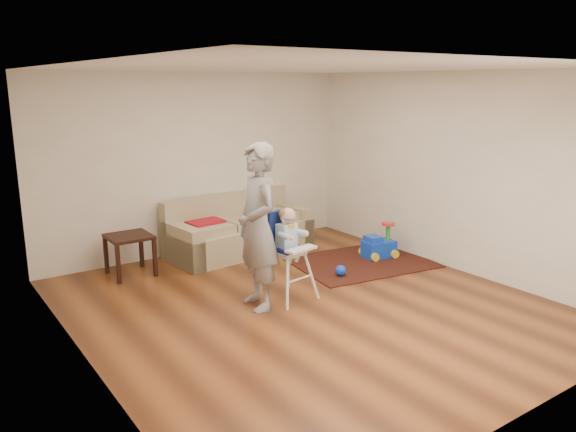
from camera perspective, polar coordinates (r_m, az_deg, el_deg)
ground at (r=6.66m, az=2.01°, el=-9.06°), size 5.50×5.50×0.00m
room_envelope at (r=6.62m, az=-0.63°, el=7.60°), size 5.04×5.52×2.72m
sofa at (r=8.58m, az=-4.88°, el=-0.87°), size 2.33×1.14×0.87m
side_table at (r=7.87m, az=-15.74°, el=-3.84°), size 0.56×0.56×0.56m
area_rug at (r=8.24m, az=7.45°, el=-4.65°), size 2.10×1.70×0.02m
ride_on_toy at (r=8.42m, az=9.24°, el=-2.45°), size 0.51×0.40×0.51m
toy_ball at (r=7.59m, az=5.38°, el=-5.54°), size 0.15×0.15×0.15m
high_chair at (r=6.68m, az=-0.03°, el=-4.02°), size 0.60×0.60×1.13m
adult at (r=6.34m, az=-3.10°, el=-1.13°), size 0.55×0.75×1.91m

